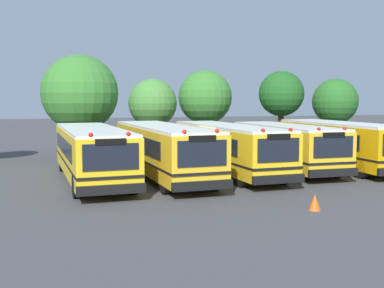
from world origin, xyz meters
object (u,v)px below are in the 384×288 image
object	(u,v)px
tree_1	(79,94)
tree_3	(204,98)
tree_4	(283,94)
school_bus_1	(163,149)
school_bus_3	(286,145)
school_bus_2	(228,147)
tree_2	(154,104)
school_bus_4	(340,143)
tree_5	(335,101)
traffic_cone	(315,202)
school_bus_0	(92,151)

from	to	relation	value
tree_1	tree_3	distance (m)	8.82
tree_3	tree_4	xyz separation A→B (m)	(5.21, -2.09, 0.32)
school_bus_1	school_bus_3	world-z (taller)	school_bus_1
school_bus_1	school_bus_2	bearing A→B (deg)	-178.23
tree_3	tree_2	bearing A→B (deg)	-179.89
school_bus_4	tree_2	xyz separation A→B (m)	(-8.43, 9.81, 2.14)
tree_5	traffic_cone	world-z (taller)	tree_5
school_bus_2	tree_1	bearing A→B (deg)	-55.90
school_bus_1	school_bus_2	distance (m)	3.56
school_bus_4	traffic_cone	xyz separation A→B (m)	(-7.09, -8.66, -1.14)
school_bus_4	school_bus_2	bearing A→B (deg)	0.11
school_bus_1	tree_4	bearing A→B (deg)	-145.73
tree_3	traffic_cone	size ratio (longest dim) A/B	10.52
tree_2	school_bus_3	bearing A→B (deg)	-61.88
school_bus_3	school_bus_0	bearing A→B (deg)	2.65
tree_1	traffic_cone	world-z (taller)	tree_1
school_bus_4	tree_3	distance (m)	11.17
tree_1	school_bus_0	bearing A→B (deg)	-91.71
school_bus_2	tree_1	size ratio (longest dim) A/B	1.60
school_bus_0	traffic_cone	distance (m)	11.02
school_bus_0	traffic_cone	world-z (taller)	school_bus_0
school_bus_3	tree_1	size ratio (longest dim) A/B	1.39
school_bus_3	school_bus_4	distance (m)	3.32
school_bus_0	tree_3	size ratio (longest dim) A/B	1.85
tree_1	tree_3	size ratio (longest dim) A/B	1.14
tree_1	traffic_cone	xyz separation A→B (m)	(6.41, -18.38, -3.96)
school_bus_2	tree_2	world-z (taller)	tree_2
school_bus_0	tree_2	world-z (taller)	tree_2
tree_1	traffic_cone	size ratio (longest dim) A/B	12.05
tree_1	tree_2	world-z (taller)	tree_1
school_bus_1	school_bus_2	xyz separation A→B (m)	(3.55, 0.19, -0.02)
school_bus_4	school_bus_1	bearing A→B (deg)	1.64
tree_3	tree_4	size ratio (longest dim) A/B	1.01
school_bus_2	tree_1	distance (m)	12.03
tree_3	traffic_cone	bearing A→B (deg)	-97.42
school_bus_1	tree_3	distance (m)	11.62
school_bus_0	school_bus_1	world-z (taller)	school_bus_1
school_bus_4	tree_1	distance (m)	16.87
school_bus_4	tree_3	world-z (taller)	tree_3
school_bus_4	tree_1	bearing A→B (deg)	-34.28
tree_2	tree_3	size ratio (longest dim) A/B	0.89
school_bus_3	school_bus_4	bearing A→B (deg)	177.23
school_bus_1	tree_5	bearing A→B (deg)	-154.15
tree_4	traffic_cone	distance (m)	18.50
school_bus_0	tree_3	bearing A→B (deg)	-134.11
school_bus_2	school_bus_4	size ratio (longest dim) A/B	1.09
school_bus_0	school_bus_1	distance (m)	3.47
school_bus_4	tree_2	bearing A→B (deg)	-47.85
school_bus_1	tree_2	bearing A→B (deg)	-102.17
school_bus_1	school_bus_4	size ratio (longest dim) A/B	1.14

